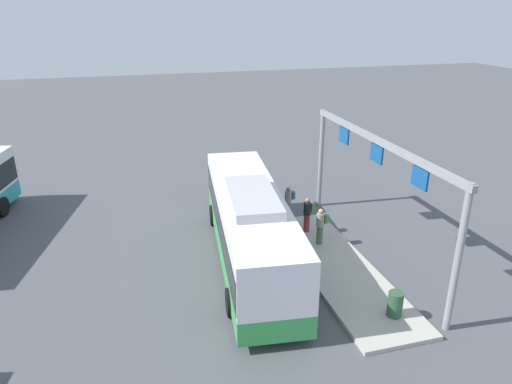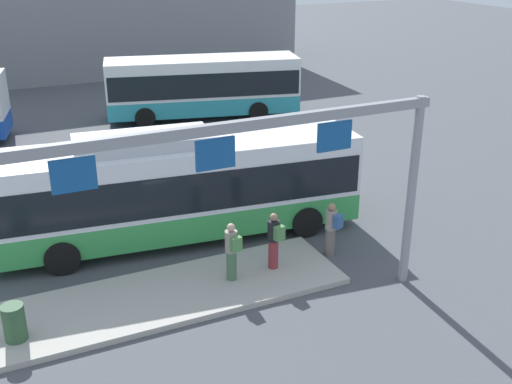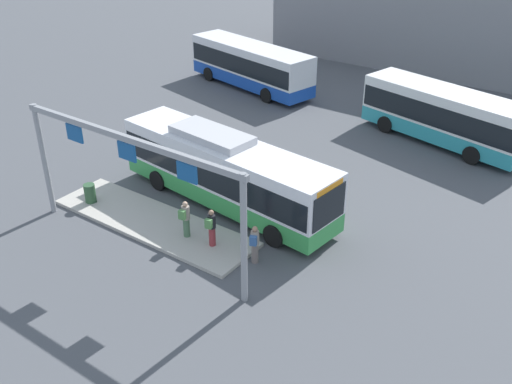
{
  "view_description": "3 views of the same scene",
  "coord_description": "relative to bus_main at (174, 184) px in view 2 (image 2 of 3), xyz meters",
  "views": [
    {
      "loc": [
        -16.93,
        4.51,
        10.08
      ],
      "look_at": [
        3.81,
        -1.36,
        1.57
      ],
      "focal_mm": 33.3,
      "sensor_mm": 36.0,
      "label": 1
    },
    {
      "loc": [
        -5.19,
        -17.02,
        8.88
      ],
      "look_at": [
        1.98,
        -1.65,
        1.83
      ],
      "focal_mm": 43.65,
      "sensor_mm": 36.0,
      "label": 2
    },
    {
      "loc": [
        14.9,
        -18.58,
        13.79
      ],
      "look_at": [
        2.37,
        -0.99,
        1.84
      ],
      "focal_mm": 41.0,
      "sensor_mm": 36.0,
      "label": 3
    }
  ],
  "objects": [
    {
      "name": "ground_plane",
      "position": [
        0.01,
        -0.0,
        -1.81
      ],
      "size": [
        120.0,
        120.0,
        0.0
      ],
      "primitive_type": "plane",
      "color": "#4C4F54"
    },
    {
      "name": "platform_curb",
      "position": [
        -1.58,
        -3.3,
        -1.73
      ],
      "size": [
        10.0,
        2.8,
        0.16
      ],
      "primitive_type": "cube",
      "color": "#B2ADA3",
      "rests_on": "ground"
    },
    {
      "name": "bus_main",
      "position": [
        0.0,
        0.0,
        0.0
      ],
      "size": [
        11.64,
        3.76,
        3.46
      ],
      "rotation": [
        0.0,
        0.0,
        -0.11
      ],
      "color": "green",
      "rests_on": "ground"
    },
    {
      "name": "bus_background_right",
      "position": [
        5.67,
        12.72,
        -0.04
      ],
      "size": [
        10.02,
        4.68,
        3.1
      ],
      "rotation": [
        0.0,
        0.0,
        2.91
      ],
      "color": "teal",
      "rests_on": "ground"
    },
    {
      "name": "person_boarding",
      "position": [
        3.79,
        -3.05,
        -0.92
      ],
      "size": [
        0.47,
        0.6,
        1.67
      ],
      "rotation": [
        0.0,
        0.0,
        1.94
      ],
      "color": "slate",
      "rests_on": "ground"
    },
    {
      "name": "person_waiting_near",
      "position": [
        1.78,
        -3.28,
        -0.76
      ],
      "size": [
        0.41,
        0.57,
        1.67
      ],
      "rotation": [
        0.0,
        0.0,
        1.77
      ],
      "color": "maroon",
      "rests_on": "platform_curb"
    },
    {
      "name": "person_waiting_mid",
      "position": [
        0.47,
        -3.38,
        -0.76
      ],
      "size": [
        0.38,
        0.56,
        1.67
      ],
      "rotation": [
        0.0,
        0.0,
        1.71
      ],
      "color": "#476B4C",
      "rests_on": "platform_curb"
    },
    {
      "name": "platform_sign_gantry",
      "position": [
        -0.62,
        -5.16,
        2.04
      ],
      "size": [
        11.3,
        0.24,
        5.2
      ],
      "color": "gray",
      "rests_on": "ground"
    },
    {
      "name": "station_building",
      "position": [
        1.79,
        27.56,
        2.67
      ],
      "size": [
        30.16,
        8.0,
        8.97
      ],
      "primitive_type": "cube",
      "color": "gray",
      "rests_on": "ground"
    },
    {
      "name": "trash_bin",
      "position": [
        -5.13,
        -3.75,
        -1.2
      ],
      "size": [
        0.52,
        0.52,
        0.9
      ],
      "primitive_type": "cylinder",
      "color": "#2D5133",
      "rests_on": "platform_curb"
    }
  ]
}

